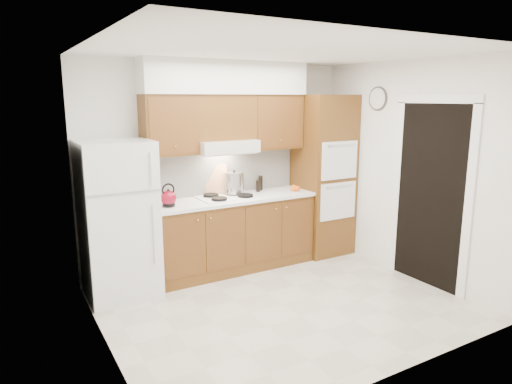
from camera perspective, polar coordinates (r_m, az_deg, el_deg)
floor at (r=5.02m, az=3.34°, el=-13.81°), size 3.60×3.60×0.00m
ceiling at (r=4.55m, az=3.75°, el=17.22°), size 3.60×3.60×0.00m
wall_back at (r=5.90m, az=-4.60°, el=3.28°), size 3.60×0.02×2.60m
wall_left at (r=3.93m, az=-18.88°, el=-1.60°), size 0.02×3.00×2.60m
wall_right at (r=5.80m, az=18.51°, el=2.56°), size 0.02×3.00×2.60m
fridge at (r=5.19m, az=-16.86°, el=-3.31°), size 0.75×0.72×1.72m
base_cabinets at (r=5.84m, az=-2.95°, el=-5.35°), size 2.11×0.60×0.90m
countertop at (r=5.71m, az=-2.96°, el=-0.86°), size 2.13×0.62×0.04m
backsplash at (r=5.91m, az=-4.31°, el=2.52°), size 2.11×0.03×0.56m
oven_cabinet at (r=6.42m, az=8.38°, el=2.08°), size 0.70×0.65×2.20m
upper_cab_left at (r=5.42m, az=-10.82°, el=8.22°), size 0.63×0.33×0.70m
upper_cab_right at (r=6.05m, az=2.19°, el=8.76°), size 0.73×0.33×0.70m
range_hood at (r=5.65m, az=-3.88°, el=5.74°), size 0.75×0.45×0.15m
upper_cab_over_hood at (r=5.68m, az=-4.20°, el=9.30°), size 0.75×0.33×0.55m
soffit at (r=5.69m, az=-3.74°, el=14.09°), size 2.13×0.36×0.40m
cooktop at (r=5.70m, az=-3.50°, el=-0.63°), size 0.74×0.50×0.01m
doorway at (r=5.61m, az=20.93°, el=-0.49°), size 0.02×0.90×2.10m
wall_clock at (r=6.10m, az=15.00°, el=11.22°), size 0.02×0.30×0.30m
kettle at (r=5.28m, az=-10.88°, el=-0.77°), size 0.19×0.19×0.18m
cutting_board at (r=5.85m, az=-5.05°, el=1.61°), size 0.30×0.18×0.37m
stock_pot at (r=5.81m, az=-2.75°, el=1.16°), size 0.27×0.27×0.26m
condiment_a at (r=6.13m, az=0.58°, el=1.16°), size 0.07×0.07×0.20m
condiment_b at (r=6.12m, az=0.47°, el=0.97°), size 0.07×0.07×0.16m
condiment_c at (r=6.03m, az=0.28°, el=0.77°), size 0.06×0.06×0.15m
orange_near at (r=6.08m, az=4.73°, el=0.51°), size 0.11×0.11×0.09m
orange_far at (r=6.08m, az=5.18°, el=0.44°), size 0.10×0.10×0.08m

